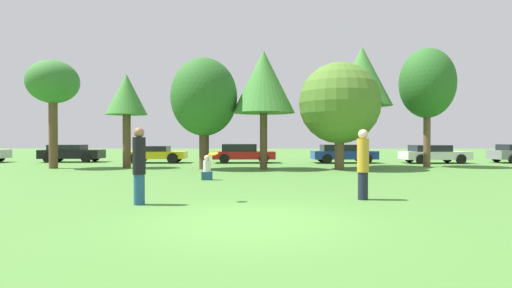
% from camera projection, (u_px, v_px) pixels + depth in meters
% --- Properties ---
extents(ground_plane, '(120.00, 120.00, 0.00)m').
position_uv_depth(ground_plane, '(249.00, 221.00, 7.94)').
color(ground_plane, '#477A33').
extents(person_thrower, '(0.31, 0.31, 1.89)m').
position_uv_depth(person_thrower, '(139.00, 165.00, 9.87)').
color(person_thrower, navy).
rests_on(person_thrower, ground).
extents(person_catcher, '(0.31, 0.31, 1.86)m').
position_uv_depth(person_catcher, '(363.00, 163.00, 10.69)').
color(person_catcher, '#191E33').
rests_on(person_catcher, ground).
extents(frisbee, '(0.27, 0.26, 0.12)m').
position_uv_depth(frisbee, '(213.00, 154.00, 10.36)').
color(frisbee, orange).
extents(bystander_sitting, '(0.39, 0.33, 0.98)m').
position_uv_depth(bystander_sitting, '(207.00, 169.00, 15.85)').
color(bystander_sitting, navy).
rests_on(bystander_sitting, ground).
extents(tree_0, '(2.75, 2.75, 5.89)m').
position_uv_depth(tree_0, '(53.00, 84.00, 22.01)').
color(tree_0, brown).
rests_on(tree_0, ground).
extents(tree_1, '(2.25, 2.25, 5.21)m').
position_uv_depth(tree_1, '(127.00, 97.00, 22.42)').
color(tree_1, brown).
rests_on(tree_1, ground).
extents(tree_2, '(3.52, 3.52, 5.90)m').
position_uv_depth(tree_2, '(204.00, 98.00, 21.45)').
color(tree_2, '#473323').
rests_on(tree_2, ground).
extents(tree_3, '(3.31, 3.31, 6.30)m').
position_uv_depth(tree_3, '(264.00, 82.00, 21.40)').
color(tree_3, brown).
rests_on(tree_3, ground).
extents(tree_4, '(4.30, 4.30, 5.66)m').
position_uv_depth(tree_4, '(339.00, 103.00, 21.42)').
color(tree_4, brown).
rests_on(tree_4, ground).
extents(tree_5, '(3.39, 3.39, 6.90)m').
position_uv_depth(tree_5, '(362.00, 77.00, 23.19)').
color(tree_5, brown).
rests_on(tree_5, ground).
extents(tree_6, '(3.12, 3.12, 6.81)m').
position_uv_depth(tree_6, '(427.00, 84.00, 23.20)').
color(tree_6, brown).
rests_on(tree_6, ground).
extents(parked_car_black, '(4.16, 2.02, 1.21)m').
position_uv_depth(parked_car_black, '(71.00, 153.00, 28.14)').
color(parked_car_black, black).
rests_on(parked_car_black, ground).
extents(parked_car_yellow, '(3.94, 2.20, 1.13)m').
position_uv_depth(parked_car_yellow, '(156.00, 154.00, 27.18)').
color(parked_car_yellow, gold).
rests_on(parked_car_yellow, ground).
extents(parked_car_red, '(4.21, 2.10, 1.27)m').
position_uv_depth(parked_car_red, '(243.00, 153.00, 27.20)').
color(parked_car_red, red).
rests_on(parked_car_red, ground).
extents(parked_car_blue, '(4.28, 2.17, 1.23)m').
position_uv_depth(parked_car_blue, '(343.00, 153.00, 27.09)').
color(parked_car_blue, '#1E389E').
rests_on(parked_car_blue, ground).
extents(parked_car_white, '(4.31, 2.10, 1.20)m').
position_uv_depth(parked_car_white, '(433.00, 154.00, 26.82)').
color(parked_car_white, silver).
rests_on(parked_car_white, ground).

